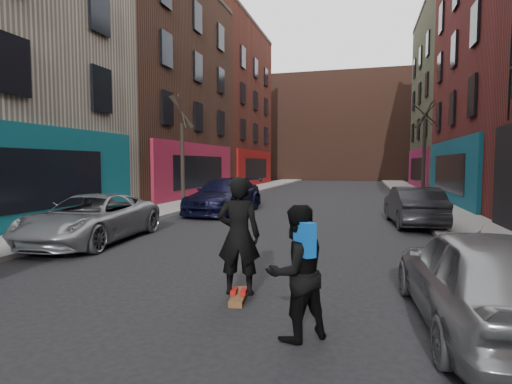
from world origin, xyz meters
The scene contains 13 objects.
sidewalk_left centered at (-6.25, 30.00, 0.07)m, with size 2.50×84.00×0.13m, color gray.
sidewalk_right centered at (6.25, 30.00, 0.07)m, with size 2.50×84.00×0.13m, color gray.
buildings_left centered at (-13.50, 16.00, 8.25)m, with size 12.00×56.00×16.50m, color maroon.
building_far centered at (0.00, 56.00, 7.00)m, with size 40.00×10.00×14.00m, color #47281E.
tree_left_far centered at (-6.20, 18.00, 3.38)m, with size 2.00×2.00×6.50m, color black, non-canonical shape.
tree_right_far centered at (6.20, 24.00, 3.53)m, with size 2.00×2.00×6.80m, color black, non-canonical shape.
parked_left_far centered at (-4.60, 8.70, 0.68)m, with size 2.24×4.86×1.35m, color gray.
parked_left_end centered at (-3.20, 16.01, 0.77)m, with size 2.17×5.34×1.55m, color black.
parked_right_far centered at (4.41, 4.82, 0.71)m, with size 1.68×4.19×1.43m, color gray.
parked_right_end centered at (4.60, 14.31, 0.70)m, with size 1.49×4.26×1.40m, color black.
skateboard centered at (0.92, 5.17, 0.05)m, with size 0.22×0.80×0.10m, color brown.
skateboarder centered at (0.92, 5.17, 1.06)m, with size 0.70×0.46×1.93m, color black.
pedestrian centered at (2.06, 3.97, 0.87)m, with size 1.06×1.04×1.72m.
Camera 1 is at (2.86, -0.94, 2.24)m, focal length 28.00 mm.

